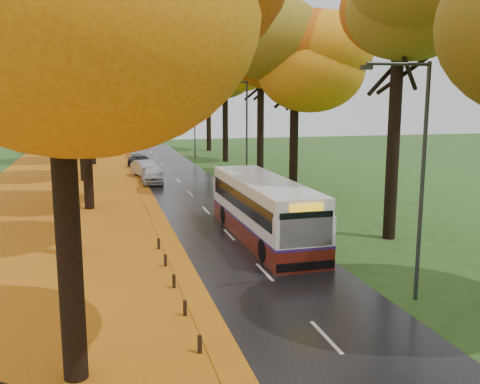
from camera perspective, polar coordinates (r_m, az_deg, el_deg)
name	(u,v)px	position (r m, az deg, el deg)	size (l,w,h in m)	color
road	(203,208)	(33.64, -3.95, -1.67)	(6.50, 90.00, 0.04)	black
centre_line	(203,207)	(33.63, -3.95, -1.63)	(0.12, 90.00, 0.01)	silver
leaf_verge	(52,216)	(33.22, -19.39, -2.40)	(12.00, 90.00, 0.02)	#98400D
leaf_drift	(154,210)	(33.22, -9.12, -1.89)	(0.90, 90.00, 0.01)	orange
trees_left	(77,52)	(34.55, -16.97, 14.10)	(9.20, 74.00, 13.88)	black
trees_right	(303,54)	(36.86, 6.69, 14.43)	(9.30, 74.20, 13.96)	black
bollard_row	(209,368)	(13.97, -3.31, -18.21)	(0.11, 23.51, 0.52)	black
streetlamp_near	(417,164)	(18.47, 18.33, 2.86)	(2.45, 0.18, 8.00)	#333538
streetlamp_mid	(243,127)	(38.75, 0.36, 6.92)	(2.45, 0.18, 8.00)	#333538
streetlamp_far	(192,116)	(60.24, -5.11, 8.03)	(2.45, 0.18, 8.00)	#333538
bus	(263,208)	(26.02, 2.52, -1.69)	(2.64, 11.08, 2.91)	#55160D
car_white	(152,175)	(43.30, -9.41, 1.82)	(1.63, 4.04, 1.38)	silver
car_silver	(146,169)	(47.00, -9.99, 2.47)	(1.50, 4.30, 1.42)	gray
car_dark	(141,162)	(52.94, -10.53, 3.19)	(1.70, 4.19, 1.22)	black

